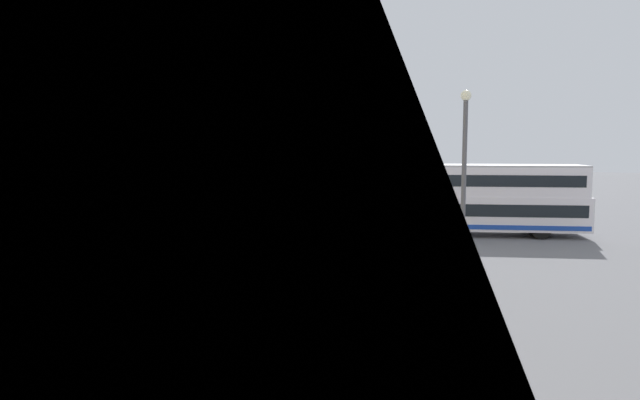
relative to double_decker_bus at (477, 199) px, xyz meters
name	(u,v)px	position (x,y,z in m)	size (l,w,h in m)	color
ground_plane	(367,238)	(5.24, 3.20, -1.94)	(160.00, 160.00, 0.00)	slate
double_decker_bus	(477,199)	(0.00, 0.00, 0.00)	(11.47, 5.07, 3.78)	silver
pedestrian_near_railing	(209,231)	(10.80, 9.49, -0.90)	(0.45, 0.45, 1.80)	#33384C
pedestrian_crossing	(305,254)	(4.99, 12.80, -0.92)	(0.44, 0.44, 1.76)	#33384C
pedestrian_railing	(220,236)	(10.51, 9.05, -1.20)	(7.79, 1.01, 1.08)	gray
info_sign	(141,212)	(15.28, 8.37, -0.38)	(1.04, 0.16, 2.28)	slate
street_lamp	(464,172)	(-0.24, 11.31, 1.96)	(0.36, 0.36, 6.66)	#4C4C51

